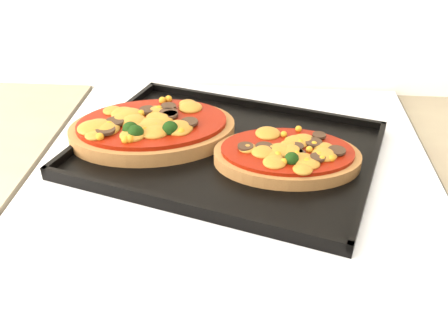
# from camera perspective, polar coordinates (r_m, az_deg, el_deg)

# --- Properties ---
(baking_tray) EXTENTS (0.51, 0.43, 0.02)m
(baking_tray) POSITION_cam_1_polar(r_m,az_deg,el_deg) (0.76, 0.30, 2.18)
(baking_tray) COLOR black
(baking_tray) RESTS_ON stove
(pizza_left) EXTENTS (0.29, 0.23, 0.04)m
(pizza_left) POSITION_cam_1_polar(r_m,az_deg,el_deg) (0.79, -8.18, 4.66)
(pizza_left) COLOR #A76E39
(pizza_left) RESTS_ON baking_tray
(pizza_right) EXTENTS (0.21, 0.14, 0.03)m
(pizza_right) POSITION_cam_1_polar(r_m,az_deg,el_deg) (0.72, 7.22, 1.59)
(pizza_right) COLOR #A76E39
(pizza_right) RESTS_ON baking_tray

